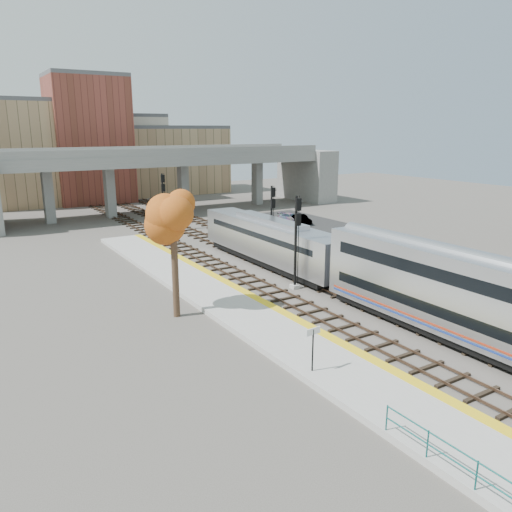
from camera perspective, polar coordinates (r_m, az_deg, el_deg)
ground at (r=35.52m, az=11.20°, el=-5.72°), size 160.00×160.00×0.00m
platform at (r=31.24m, az=1.30°, el=-7.94°), size 4.50×60.00×0.35m
yellow_strip at (r=32.17m, az=4.16°, el=-6.95°), size 0.70×60.00×0.01m
tracks at (r=45.44m, az=1.36°, el=-0.90°), size 10.70×95.00×0.25m
overpass at (r=74.90m, az=-9.84°, el=9.38°), size 54.00×12.00×9.50m
buildings_far at (r=94.06m, az=-17.08°, el=11.21°), size 43.00×21.00×20.60m
parking_lot at (r=65.13m, az=3.56°, el=3.70°), size 14.00×18.00×0.04m
locomotive at (r=44.77m, az=1.61°, el=1.77°), size 3.02×19.05×4.10m
coach at (r=29.26m, az=26.85°, el=-5.64°), size 3.03×25.00×5.00m
signal_mast_near at (r=37.88m, az=4.61°, el=1.45°), size 0.60×0.64×7.19m
signal_mast_mid at (r=47.87m, az=1.82°, el=3.88°), size 0.60×0.64×6.81m
signal_mast_far at (r=61.41m, az=-10.54°, el=6.01°), size 0.60×0.64×6.86m
station_sign at (r=24.88m, az=6.53°, el=-9.55°), size 0.90×0.13×2.27m
tree at (r=31.83m, az=-9.49°, el=4.56°), size 3.60×3.60×9.05m
car_a at (r=60.73m, az=4.00°, el=3.51°), size 2.15×3.77×1.21m
car_b at (r=64.93m, az=5.21°, el=4.19°), size 1.75×3.78×1.20m
car_c at (r=66.67m, az=3.97°, el=4.42°), size 2.30×3.91×1.06m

